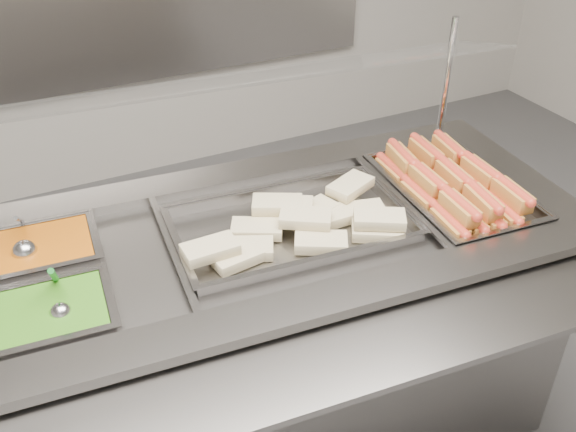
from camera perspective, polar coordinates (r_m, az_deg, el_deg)
name	(u,v)px	position (r m, az deg, el deg)	size (l,w,h in m)	color
steam_counter	(274,337)	(2.18, -1.25, -10.68)	(1.95, 0.99, 0.90)	slate
tray_rail	(347,356)	(1.57, 5.27, -12.29)	(1.82, 0.52, 0.05)	slate
sneeze_guard	(244,83)	(1.90, -3.90, 11.75)	(1.67, 0.43, 0.44)	silver
pan_hotdogs	(451,197)	(2.17, 14.28, 1.67)	(0.39, 0.58, 0.10)	gray
pan_wraps	(291,229)	(1.93, 0.28, -1.16)	(0.71, 0.46, 0.07)	gray
pan_beans	(43,257)	(1.96, -20.95, -3.45)	(0.32, 0.26, 0.10)	gray
pan_peas	(51,323)	(1.73, -20.33, -8.89)	(0.32, 0.26, 0.10)	gray
hotdogs_in_buns	(448,184)	(2.14, 14.05, 2.79)	(0.31, 0.53, 0.12)	#A75F23
tortilla_wraps	(305,223)	(1.89, 1.50, -0.63)	(0.68, 0.36, 0.07)	tan
ladle	(25,250)	(1.93, -22.37, -2.79)	(0.07, 0.19, 0.15)	#B3B3B8
serving_spoon	(60,306)	(1.70, -19.64, -7.55)	(0.06, 0.17, 0.15)	#B3B3B8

